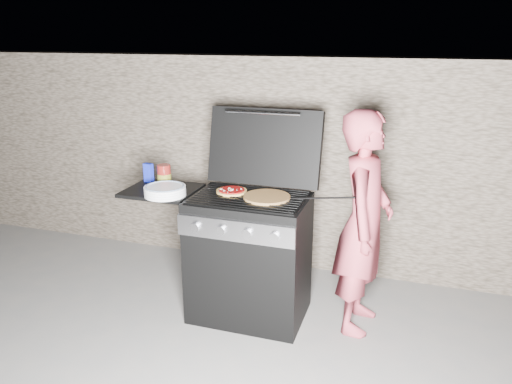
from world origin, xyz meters
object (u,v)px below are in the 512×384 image
(sauce_jar, at_px, (164,175))
(person, at_px, (364,223))
(gas_grill, at_px, (217,253))
(pizza_topped, at_px, (232,191))

(sauce_jar, height_order, person, person)
(gas_grill, bearing_deg, pizza_topped, 28.90)
(sauce_jar, bearing_deg, person, 0.99)
(pizza_topped, bearing_deg, sauce_jar, 176.09)
(sauce_jar, bearing_deg, pizza_topped, -3.91)
(sauce_jar, bearing_deg, gas_grill, -11.88)
(pizza_topped, xyz_separation_m, person, (0.92, 0.06, -0.16))
(gas_grill, height_order, person, person)
(gas_grill, height_order, sauce_jar, sauce_jar)
(person, bearing_deg, pizza_topped, 97.66)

